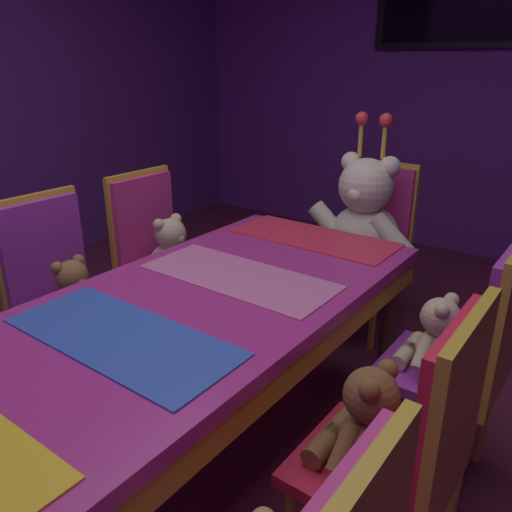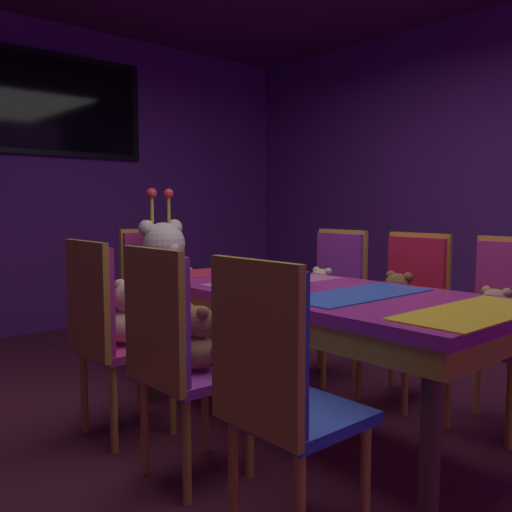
% 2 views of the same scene
% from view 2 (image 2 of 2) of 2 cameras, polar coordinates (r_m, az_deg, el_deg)
% --- Properties ---
extents(ground_plane, '(7.90, 7.90, 0.00)m').
position_cam_2_polar(ground_plane, '(2.97, 5.72, -17.57)').
color(ground_plane, '#591E33').
extents(wall_back, '(5.20, 0.12, 2.80)m').
position_cam_2_polar(wall_back, '(5.45, -19.80, 7.57)').
color(wall_back, '#59267F').
rests_on(wall_back, ground_plane).
extents(banquet_table, '(0.90, 2.02, 0.75)m').
position_cam_2_polar(banquet_table, '(2.78, 5.84, -5.09)').
color(banquet_table, '#B22D8C').
rests_on(banquet_table, ground_plane).
extents(chair_left_0, '(0.42, 0.41, 0.98)m').
position_cam_2_polar(chair_left_0, '(1.82, 1.75, -12.45)').
color(chair_left_0, '#2D47B2').
rests_on(chair_left_0, ground_plane).
extents(chair_left_1, '(0.42, 0.41, 0.98)m').
position_cam_2_polar(chair_left_1, '(2.28, -8.81, -8.87)').
color(chair_left_1, purple).
rests_on(chair_left_1, ground_plane).
extents(teddy_left_1, '(0.23, 0.30, 0.28)m').
position_cam_2_polar(teddy_left_1, '(2.36, -5.83, -8.79)').
color(teddy_left_1, olive).
rests_on(teddy_left_1, chair_left_1).
extents(chair_left_2, '(0.42, 0.41, 0.98)m').
position_cam_2_polar(chair_left_2, '(2.78, -15.50, -6.43)').
color(chair_left_2, '#CC338C').
rests_on(chair_left_2, ground_plane).
extents(teddy_left_2, '(0.26, 0.34, 0.32)m').
position_cam_2_polar(teddy_left_2, '(2.84, -12.83, -6.11)').
color(teddy_left_2, beige).
rests_on(teddy_left_2, chair_left_2).
extents(chair_right_0, '(0.42, 0.41, 0.98)m').
position_cam_2_polar(chair_right_0, '(3.16, 24.48, -5.31)').
color(chair_right_0, '#CC338C').
rests_on(chair_right_0, ground_plane).
extents(teddy_right_0, '(0.23, 0.30, 0.28)m').
position_cam_2_polar(teddy_right_0, '(3.04, 23.35, -6.02)').
color(teddy_right_0, tan).
rests_on(teddy_right_0, chair_right_0).
extents(chair_right_1, '(0.42, 0.41, 0.98)m').
position_cam_2_polar(chair_right_1, '(3.43, 15.70, -4.23)').
color(chair_right_1, red).
rests_on(chair_right_1, ground_plane).
extents(teddy_right_1, '(0.25, 0.33, 0.31)m').
position_cam_2_polar(teddy_right_1, '(3.31, 14.32, -4.64)').
color(teddy_right_1, brown).
rests_on(teddy_right_1, chair_right_1).
extents(chair_right_2, '(0.42, 0.41, 0.98)m').
position_cam_2_polar(chair_right_2, '(3.78, 8.10, -3.23)').
color(chair_right_2, purple).
rests_on(chair_right_2, ground_plane).
extents(teddy_right_2, '(0.23, 0.30, 0.28)m').
position_cam_2_polar(teddy_right_2, '(3.67, 6.63, -3.72)').
color(teddy_right_2, beige).
rests_on(teddy_right_2, chair_right_2).
extents(throne_chair, '(0.41, 0.42, 0.98)m').
position_cam_2_polar(throne_chair, '(3.99, -10.66, -2.82)').
color(throne_chair, '#CC338C').
rests_on(throne_chair, ground_plane).
extents(king_teddy_bear, '(0.63, 0.49, 0.81)m').
position_cam_2_polar(king_teddy_bear, '(3.83, -9.43, -1.31)').
color(king_teddy_bear, silver).
rests_on(king_teddy_bear, throne_chair).
extents(wall_tv, '(1.57, 0.06, 0.91)m').
position_cam_2_polar(wall_tv, '(5.43, -19.65, 14.49)').
color(wall_tv, black).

